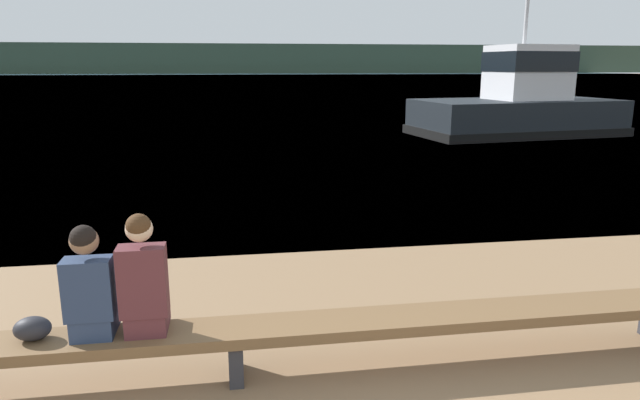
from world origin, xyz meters
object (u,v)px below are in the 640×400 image
at_px(person_left, 90,288).
at_px(person_right, 144,281).
at_px(bench_main, 235,335).
at_px(tugboat_red, 519,107).
at_px(shopping_bag, 32,329).

distance_m(person_left, person_right, 0.42).
distance_m(bench_main, tugboat_red, 19.38).
relative_size(bench_main, person_right, 8.46).
relative_size(person_left, shopping_bag, 3.28).
height_order(person_left, shopping_bag, person_left).
bearing_deg(person_right, bench_main, -0.48).
relative_size(shopping_bag, tugboat_red, 0.04).
bearing_deg(person_left, shopping_bag, 177.53).
xyz_separation_m(bench_main, person_right, (-0.71, 0.01, 0.53)).
bearing_deg(bench_main, person_left, 179.63).
xyz_separation_m(bench_main, tugboat_red, (10.95, 15.98, 0.66)).
height_order(bench_main, shopping_bag, shopping_bag).
bearing_deg(tugboat_red, person_right, 136.23).
height_order(bench_main, person_right, person_right).
distance_m(shopping_bag, tugboat_red, 20.30).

